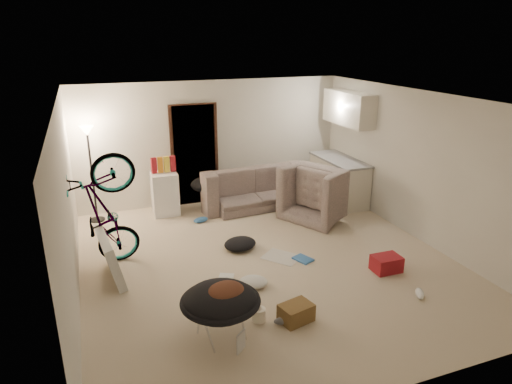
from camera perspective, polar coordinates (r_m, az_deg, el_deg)
name	(u,v)px	position (r m, az deg, el deg)	size (l,w,h in m)	color
floor	(267,261)	(7.21, 1.36, -8.63)	(5.50, 6.00, 0.02)	beige
ceiling	(268,98)	(6.44, 1.54, 11.64)	(5.50, 6.00, 0.02)	white
wall_back	(212,142)	(9.48, -5.46, 6.23)	(5.50, 0.02, 2.50)	silver
wall_front	(395,283)	(4.32, 16.93, -10.84)	(5.50, 0.02, 2.50)	silver
wall_left	(67,209)	(6.28, -22.61, -1.92)	(0.02, 6.00, 2.50)	silver
wall_right	(420,167)	(8.13, 19.80, 3.02)	(0.02, 6.00, 2.50)	silver
doorway	(194,155)	(9.40, -7.71, 4.60)	(0.85, 0.10, 2.04)	black
door_trim	(195,155)	(9.37, -7.66, 4.55)	(0.97, 0.04, 2.10)	#351C12
floor_lamp	(90,154)	(8.80, -20.09, 4.53)	(0.28, 0.28, 1.81)	black
kitchen_counter	(339,181)	(9.72, 10.28, 1.39)	(0.60, 1.50, 0.88)	silver
counter_top	(340,160)	(9.59, 10.44, 4.01)	(0.64, 1.54, 0.04)	gray
kitchen_uppers	(349,108)	(9.45, 11.51, 10.23)	(0.38, 1.40, 0.65)	silver
sofa	(250,190)	(9.40, -0.73, 0.28)	(2.16, 0.85, 0.63)	#373E36
armchair	(324,197)	(8.91, 8.44, -0.58)	(1.16, 1.02, 0.76)	#373E36
bicycle	(107,237)	(7.19, -18.10, -5.40)	(0.64, 1.83, 0.96)	black
book_asset	(237,355)	(5.33, -2.38, -19.68)	(0.18, 0.25, 0.02)	maroon
mini_fridge	(165,193)	(9.05, -11.32, -0.18)	(0.49, 0.49, 0.83)	white
snack_box_0	(154,165)	(8.85, -12.65, 3.26)	(0.10, 0.07, 0.30)	maroon
snack_box_1	(160,165)	(8.87, -11.88, 3.34)	(0.10, 0.07, 0.30)	#C57518
snack_box_2	(167,164)	(8.89, -11.12, 3.43)	(0.10, 0.07, 0.30)	yellow
snack_box_3	(173,164)	(8.90, -10.36, 3.51)	(0.10, 0.07, 0.30)	maroon
saucer_chair	(221,308)	(5.39, -4.44, -14.21)	(0.92, 0.92, 0.66)	silver
hoodie	(225,293)	(5.27, -3.87, -12.50)	(0.48, 0.40, 0.22)	#592F1E
sofa_drape	(205,185)	(9.06, -6.39, 0.94)	(0.56, 0.46, 0.28)	black
tv_box	(110,257)	(6.91, -17.78, -7.73)	(0.12, 1.01, 0.67)	silver
drink_case_a	(296,313)	(5.81, 5.03, -14.80)	(0.39, 0.28, 0.22)	brown
drink_case_b	(386,264)	(7.13, 15.98, -8.59)	(0.41, 0.30, 0.24)	maroon
juicer	(259,314)	(5.80, 0.35, -14.95)	(0.17, 0.17, 0.24)	white
newspaper	(282,257)	(7.32, 3.21, -8.11)	(0.42, 0.56, 0.01)	beige
book_blue	(303,259)	(7.25, 5.89, -8.34)	(0.22, 0.29, 0.03)	#3269B4
book_white	(226,278)	(6.71, -3.80, -10.72)	(0.21, 0.27, 0.03)	silver
shoe_0	(201,220)	(8.63, -6.92, -3.47)	(0.29, 0.12, 0.11)	#3269B4
shoe_3	(284,321)	(5.78, 3.47, -15.76)	(0.25, 0.10, 0.09)	slate
shoe_4	(420,293)	(6.65, 19.79, -11.85)	(0.26, 0.11, 0.10)	white
clothes_lump_a	(240,244)	(7.55, -2.00, -6.48)	(0.54, 0.47, 0.18)	black
clothes_lump_b	(221,203)	(9.39, -4.34, -1.38)	(0.45, 0.39, 0.14)	black
clothes_lump_c	(253,282)	(6.51, -0.35, -11.17)	(0.40, 0.35, 0.13)	silver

